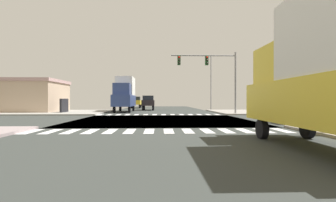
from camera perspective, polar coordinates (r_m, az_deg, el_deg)
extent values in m
cube|color=#303432|center=(20.05, -1.38, -4.47)|extent=(14.00, 90.00, 0.05)
cube|color=#303432|center=(20.05, -1.38, -4.47)|extent=(90.00, 12.00, 0.05)
cube|color=gray|center=(34.64, 20.43, -2.37)|extent=(12.00, 12.00, 0.14)
cube|color=gray|center=(34.47, -23.81, -2.38)|extent=(12.00, 12.00, 0.14)
cube|color=silver|center=(14.34, -29.24, -6.22)|extent=(0.50, 2.00, 0.01)
cube|color=silver|center=(13.92, -25.56, -6.41)|extent=(0.50, 2.00, 0.01)
cube|color=silver|center=(13.55, -21.65, -6.58)|extent=(0.50, 2.00, 0.01)
cube|color=silver|center=(13.25, -17.55, -6.73)|extent=(0.50, 2.00, 0.01)
cube|color=silver|center=(13.02, -13.27, -6.85)|extent=(0.50, 2.00, 0.01)
cube|color=silver|center=(12.87, -8.87, -6.93)|extent=(0.50, 2.00, 0.01)
cube|color=silver|center=(12.79, -4.38, -6.98)|extent=(0.50, 2.00, 0.01)
cube|color=silver|center=(12.79, 0.13, -6.98)|extent=(0.50, 2.00, 0.01)
cube|color=silver|center=(12.86, 4.62, -6.94)|extent=(0.50, 2.00, 0.01)
cube|color=silver|center=(13.02, 9.03, -6.85)|extent=(0.50, 2.00, 0.01)
cube|color=silver|center=(13.24, 13.31, -6.73)|extent=(0.50, 2.00, 0.01)
cube|color=silver|center=(13.54, 17.42, -6.59)|extent=(0.50, 2.00, 0.01)
cube|color=silver|center=(13.90, 21.33, -6.41)|extent=(0.50, 2.00, 0.01)
cube|color=silver|center=(14.33, 25.03, -6.22)|extent=(0.50, 2.00, 0.01)
cube|color=silver|center=(28.09, -15.48, -3.09)|extent=(0.50, 2.00, 0.01)
cube|color=silver|center=(27.88, -13.48, -3.11)|extent=(0.50, 2.00, 0.01)
cube|color=silver|center=(27.70, -11.45, -3.13)|extent=(0.50, 2.00, 0.01)
cube|color=silver|center=(27.55, -9.39, -3.15)|extent=(0.50, 2.00, 0.01)
cube|color=silver|center=(27.44, -7.32, -3.16)|extent=(0.50, 2.00, 0.01)
cube|color=silver|center=(27.37, -5.23, -3.17)|extent=(0.50, 2.00, 0.01)
cube|color=silver|center=(27.33, -3.13, -3.17)|extent=(0.50, 2.00, 0.01)
cube|color=silver|center=(27.33, -1.03, -3.17)|extent=(0.50, 2.00, 0.01)
cube|color=silver|center=(27.36, 1.07, -3.17)|extent=(0.50, 2.00, 0.01)
cube|color=silver|center=(27.44, 3.15, -3.16)|extent=(0.50, 2.00, 0.01)
cube|color=silver|center=(27.55, 5.23, -3.15)|extent=(0.50, 2.00, 0.01)
cube|color=silver|center=(27.69, 7.29, -3.13)|extent=(0.50, 2.00, 0.01)
cube|color=silver|center=(27.87, 9.32, -3.11)|extent=(0.50, 2.00, 0.01)
cube|color=silver|center=(28.08, 11.32, -3.09)|extent=(0.50, 2.00, 0.01)
cylinder|color=gray|center=(28.20, 15.42, 3.96)|extent=(0.20, 0.20, 6.93)
cylinder|color=gray|center=(27.73, 8.25, 10.42)|extent=(7.13, 0.14, 0.14)
cube|color=#1E5123|center=(27.70, 8.99, 9.27)|extent=(0.32, 0.40, 1.00)
sphere|color=red|center=(27.52, 9.09, 9.99)|extent=(0.22, 0.22, 0.22)
sphere|color=black|center=(27.46, 9.09, 9.35)|extent=(0.22, 0.22, 0.22)
sphere|color=black|center=(27.42, 9.09, 8.71)|extent=(0.22, 0.22, 0.22)
cube|color=#1E5123|center=(27.29, 2.56, 9.42)|extent=(0.32, 0.40, 1.00)
sphere|color=red|center=(27.10, 2.61, 10.14)|extent=(0.22, 0.22, 0.22)
sphere|color=black|center=(27.05, 2.61, 9.50)|extent=(0.22, 0.22, 0.22)
sphere|color=black|center=(27.00, 2.61, 8.85)|extent=(0.22, 0.22, 0.22)
cylinder|color=gray|center=(40.41, 9.96, 4.27)|extent=(0.16, 0.16, 8.98)
cylinder|color=gray|center=(40.82, 8.98, 10.44)|extent=(1.40, 0.10, 0.10)
ellipsoid|color=silver|center=(40.69, 8.00, 10.41)|extent=(0.60, 0.32, 0.20)
cube|color=tan|center=(37.90, -31.31, 0.68)|extent=(10.69, 7.12, 3.91)
cube|color=#B8918E|center=(37.98, -31.31, 3.94)|extent=(10.99, 7.42, 0.40)
cube|color=black|center=(32.67, -23.00, -1.07)|extent=(0.24, 2.20, 1.80)
cylinder|color=black|center=(49.50, -6.64, -1.26)|extent=(0.26, 0.74, 0.74)
cylinder|color=black|center=(49.66, -8.48, -1.25)|extent=(0.26, 0.74, 0.74)
cylinder|color=black|center=(52.96, -6.34, -1.16)|extent=(0.26, 0.74, 0.74)
cylinder|color=black|center=(53.10, -8.06, -1.16)|extent=(0.26, 0.74, 0.74)
cube|color=gold|center=(51.29, -7.38, -0.31)|extent=(2.00, 5.10, 0.86)
cube|color=black|center=(50.40, -7.47, 0.59)|extent=(1.76, 1.78, 0.75)
cylinder|color=black|center=(38.39, -3.51, -1.66)|extent=(0.26, 0.74, 0.74)
cylinder|color=black|center=(38.46, -5.85, -1.66)|extent=(0.26, 0.74, 0.74)
cylinder|color=black|center=(41.52, -3.40, -1.53)|extent=(0.26, 0.74, 0.74)
cylinder|color=black|center=(41.58, -5.56, -1.52)|extent=(0.26, 0.74, 0.74)
cube|color=black|center=(39.96, -4.58, -0.43)|extent=(1.96, 4.60, 0.88)
cube|color=black|center=(39.96, -4.58, 0.72)|extent=(1.69, 3.22, 0.72)
cylinder|color=black|center=(31.60, -8.97, -2.00)|extent=(0.26, 0.80, 0.80)
cylinder|color=black|center=(31.88, -12.40, -1.99)|extent=(0.26, 0.80, 0.80)
cylinder|color=black|center=(36.46, -8.04, -1.72)|extent=(0.26, 0.80, 0.80)
cylinder|color=black|center=(36.71, -11.02, -1.70)|extent=(0.26, 0.80, 0.80)
cube|color=navy|center=(34.13, -10.08, 0.07)|extent=(2.40, 7.20, 1.49)
cube|color=white|center=(35.25, -9.83, 3.37)|extent=(2.30, 4.18, 2.56)
cube|color=navy|center=(32.02, -10.62, 2.73)|extent=(2.11, 2.02, 1.49)
cylinder|color=black|center=(18.32, 28.82, -3.69)|extent=(0.74, 0.26, 0.74)
cylinder|color=black|center=(19.68, 26.47, -3.42)|extent=(0.74, 0.26, 0.74)
cylinder|color=black|center=(21.35, 33.88, -3.15)|extent=(0.74, 0.26, 0.74)
cube|color=gold|center=(19.79, 31.54, -1.06)|extent=(4.60, 1.96, 0.88)
cube|color=black|center=(19.78, 31.55, 1.26)|extent=(3.22, 1.69, 0.72)
cylinder|color=black|center=(10.97, 21.02, -6.09)|extent=(0.26, 0.80, 0.80)
cylinder|color=black|center=(11.85, 29.63, -5.64)|extent=(0.26, 0.80, 0.80)
cube|color=yellow|center=(9.21, 32.56, -0.18)|extent=(2.40, 7.20, 1.49)
cube|color=yellow|center=(11.15, 26.20, 7.54)|extent=(2.11, 2.02, 1.49)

